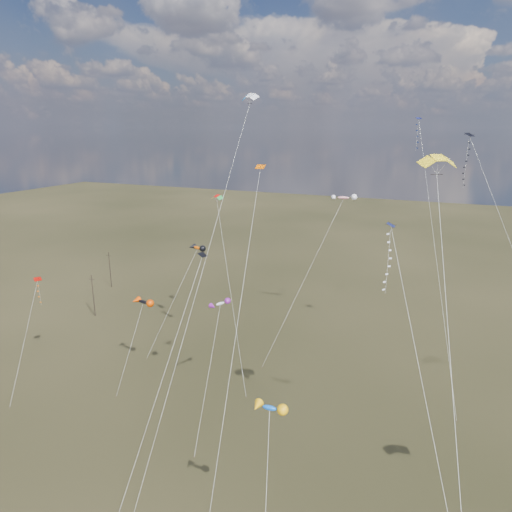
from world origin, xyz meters
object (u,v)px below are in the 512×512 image
at_px(utility_pole_near, 93,295).
at_px(parafoil_yellow, 439,160).
at_px(diamond_black_high, 473,175).
at_px(utility_pole_far, 110,269).
at_px(novelty_black_orange, 143,302).

distance_m(utility_pole_near, parafoil_yellow, 68.43).
bearing_deg(parafoil_yellow, diamond_black_high, 82.68).
xyz_separation_m(diamond_black_high, parafoil_yellow, (-3.36, -26.20, 3.42)).
bearing_deg(diamond_black_high, utility_pole_far, 170.46).
xyz_separation_m(diamond_black_high, novelty_black_orange, (-39.37, -15.98, -17.23)).
distance_m(diamond_black_high, parafoil_yellow, 26.64).
relative_size(utility_pole_near, novelty_black_orange, 0.68).
height_order(utility_pole_far, parafoil_yellow, parafoil_yellow).
bearing_deg(novelty_black_orange, diamond_black_high, 22.08).
relative_size(utility_pole_near, diamond_black_high, 0.24).
relative_size(diamond_black_high, parafoil_yellow, 1.03).
height_order(utility_pole_far, diamond_black_high, diamond_black_high).
height_order(diamond_black_high, novelty_black_orange, diamond_black_high).
distance_m(utility_pole_near, utility_pole_far, 16.12).
relative_size(utility_pole_near, parafoil_yellow, 0.25).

